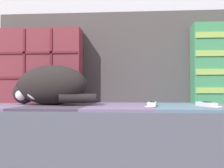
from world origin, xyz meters
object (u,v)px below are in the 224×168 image
game_remote_near (151,104)px  game_remote_far (207,104)px  throw_pillow_quilted (41,66)px  sleeping_cat (48,86)px  couch (151,147)px

game_remote_near → game_remote_far: bearing=0.1°
throw_pillow_quilted → sleeping_cat: size_ratio=1.05×
game_remote_near → game_remote_far: (0.24, 0.00, 0.00)m
throw_pillow_quilted → game_remote_far: throw_pillow_quilted is taller
game_remote_near → couch: bearing=88.2°
couch → sleeping_cat: bearing=-173.8°
couch → game_remote_far: (0.24, -0.14, 0.22)m
game_remote_near → game_remote_far: 0.24m
couch → throw_pillow_quilted: bearing=163.6°
couch → sleeping_cat: 0.58m
game_remote_far → throw_pillow_quilted: bearing=159.4°
throw_pillow_quilted → game_remote_near: (0.61, -0.32, -0.20)m
throw_pillow_quilted → couch: bearing=-16.4°
sleeping_cat → game_remote_far: sleeping_cat is taller
couch → throw_pillow_quilted: (-0.61, 0.18, 0.42)m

